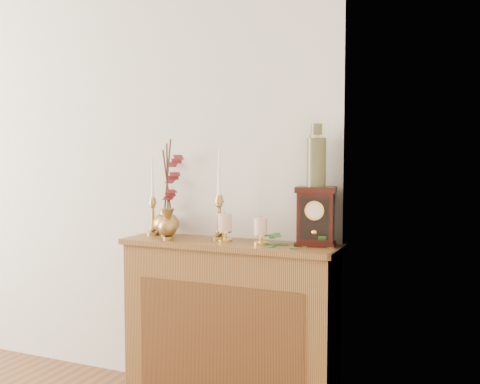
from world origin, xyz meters
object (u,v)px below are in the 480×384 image
at_px(candlestick_center, 219,210).
at_px(ceramic_vase, 316,159).
at_px(candlestick_left, 153,210).
at_px(mantel_clock, 316,217).
at_px(bud_vase, 168,225).
at_px(ginger_jar, 172,192).

xyz_separation_m(candlestick_center, ceramic_vase, (0.55, 0.04, 0.29)).
distance_m(candlestick_left, ceramic_vase, 1.05).
height_order(candlestick_center, ceramic_vase, ceramic_vase).
height_order(candlestick_center, mantel_clock, candlestick_center).
height_order(candlestick_left, mantel_clock, candlestick_left).
bearing_deg(bud_vase, ginger_jar, 113.48).
bearing_deg(bud_vase, candlestick_center, 23.34).
relative_size(candlestick_left, ginger_jar, 0.80).
bearing_deg(bud_vase, ceramic_vase, 10.83).
bearing_deg(mantel_clock, ceramic_vase, 90.00).
xyz_separation_m(ginger_jar, ceramic_vase, (0.89, -0.02, 0.20)).
bearing_deg(ceramic_vase, candlestick_center, -175.76).
relative_size(candlestick_left, candlestick_center, 0.88).
height_order(mantel_clock, ceramic_vase, ceramic_vase).
distance_m(ginger_jar, ceramic_vase, 0.92).
height_order(bud_vase, mantel_clock, mantel_clock).
height_order(candlestick_center, ginger_jar, ginger_jar).
bearing_deg(candlestick_center, ginger_jar, 169.50).
xyz_separation_m(bud_vase, ceramic_vase, (0.82, 0.16, 0.37)).
xyz_separation_m(candlestick_center, mantel_clock, (0.55, 0.04, -0.02)).
distance_m(candlestick_center, bud_vase, 0.30).
bearing_deg(candlestick_left, ceramic_vase, 1.31).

